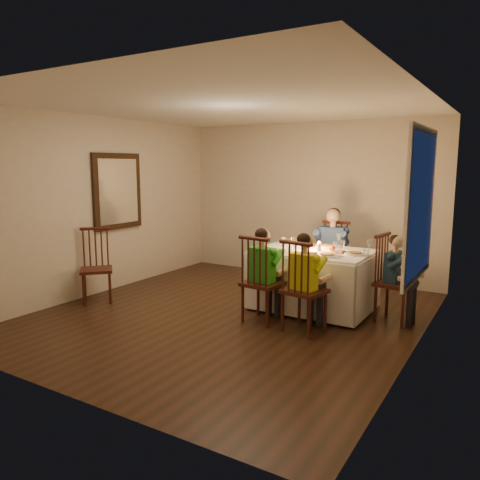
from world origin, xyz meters
The scene contains 26 objects.
ground centered at (0.00, 0.00, 0.00)m, with size 5.00×5.00×0.00m, color black.
wall_left centered at (-2.25, 0.00, 1.30)m, with size 0.02×5.00×2.60m, color beige.
wall_right centered at (2.25, 0.00, 1.30)m, with size 0.02×5.00×2.60m, color beige.
wall_back centered at (0.00, 2.50, 1.30)m, with size 4.50×0.02×2.60m, color beige.
ceiling centered at (0.00, 0.00, 2.60)m, with size 5.00×5.00×0.00m, color white.
dining_table centered at (0.79, 0.80, 0.56)m, with size 1.52×1.11×0.76m.
chair_adult centered at (0.75, 1.61, 0.00)m, with size 0.44×0.42×1.08m, color #34160E, non-canonical shape.
chair_near_left centered at (0.47, 0.00, 0.00)m, with size 0.44×0.42×1.08m, color #34160E, non-canonical shape.
chair_near_right centered at (1.04, -0.06, 0.00)m, with size 0.44×0.42×1.08m, color #34160E, non-canonical shape.
chair_end centered at (1.86, 0.82, 0.00)m, with size 0.44×0.42×1.08m, color #34160E, non-canonical shape.
chair_extra centered at (-1.90, -0.47, 0.00)m, with size 0.43×0.41×1.03m, color #34160E, non-canonical shape.
adult centered at (0.75, 1.61, 0.00)m, with size 0.47×0.43×1.28m, color #33447F, non-canonical shape.
child_green centered at (0.47, 0.00, 0.00)m, with size 0.40×0.37×1.16m, color green, non-canonical shape.
child_yellow centered at (1.04, -0.06, 0.00)m, with size 0.40×0.37×1.15m, color yellow, non-canonical shape.
child_teal centered at (1.86, 0.82, 0.00)m, with size 0.35×0.33×1.07m, color #172D3A, non-canonical shape.
setting_adult centered at (0.84, 1.10, 0.80)m, with size 0.26×0.26×0.02m, color white.
setting_green centered at (0.48, 0.45, 0.80)m, with size 0.26×0.26×0.02m, color white.
setting_yellow centered at (1.09, 0.52, 0.80)m, with size 0.26×0.26×0.02m, color white.
setting_teal centered at (1.35, 0.79, 0.80)m, with size 0.26×0.26×0.02m, color white.
candle_left centered at (0.70, 0.80, 0.84)m, with size 0.06×0.06×0.10m, color white.
candle_right centered at (0.87, 0.80, 0.84)m, with size 0.06×0.06×0.10m, color white.
squash centered at (0.20, 1.12, 0.83)m, with size 0.09×0.09×0.09m, color yellow.
orange_fruit centered at (1.03, 0.85, 0.83)m, with size 0.08×0.08×0.08m, color #ED5813.
serving_bowl centered at (0.33, 1.12, 0.81)m, with size 0.19×0.19×0.05m, color white.
wall_mirror centered at (-2.22, 0.30, 1.50)m, with size 0.06×0.95×1.15m.
window_blinds centered at (2.21, 0.10, 1.50)m, with size 0.07×1.34×1.54m.
Camera 1 is at (3.09, -4.86, 1.89)m, focal length 35.00 mm.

